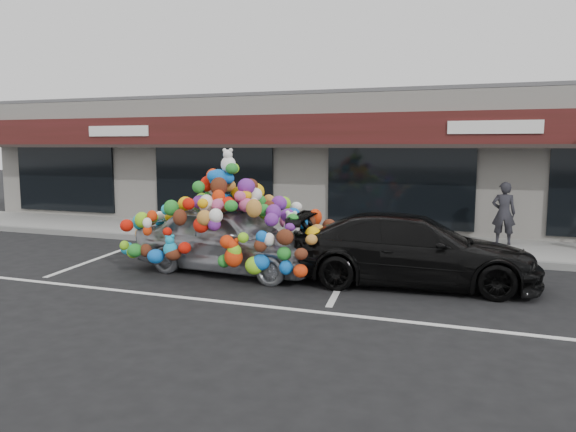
% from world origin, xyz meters
% --- Properties ---
extents(ground, '(90.00, 90.00, 0.00)m').
position_xyz_m(ground, '(0.00, 0.00, 0.00)').
color(ground, black).
rests_on(ground, ground).
extents(shop_building, '(24.00, 7.20, 4.31)m').
position_xyz_m(shop_building, '(0.00, 8.44, 2.16)').
color(shop_building, white).
rests_on(shop_building, ground).
extents(sidewalk, '(26.00, 3.00, 0.15)m').
position_xyz_m(sidewalk, '(0.00, 4.00, 0.07)').
color(sidewalk, gray).
rests_on(sidewalk, ground).
extents(kerb, '(26.00, 0.18, 0.16)m').
position_xyz_m(kerb, '(0.00, 2.50, 0.07)').
color(kerb, slate).
rests_on(kerb, ground).
extents(parking_stripe_left, '(0.73, 4.37, 0.01)m').
position_xyz_m(parking_stripe_left, '(-3.20, 0.20, 0.00)').
color(parking_stripe_left, silver).
rests_on(parking_stripe_left, ground).
extents(parking_stripe_mid, '(0.73, 4.37, 0.01)m').
position_xyz_m(parking_stripe_mid, '(2.80, 0.20, 0.00)').
color(parking_stripe_mid, silver).
rests_on(parking_stripe_mid, ground).
extents(lane_line, '(14.00, 0.12, 0.01)m').
position_xyz_m(lane_line, '(2.00, -2.30, 0.00)').
color(lane_line, silver).
rests_on(lane_line, ground).
extents(toy_car, '(3.02, 4.59, 2.58)m').
position_xyz_m(toy_car, '(0.39, -0.15, 0.88)').
color(toy_car, '#B3B8BF').
rests_on(toy_car, ground).
extents(black_sedan, '(2.34, 4.83, 1.35)m').
position_xyz_m(black_sedan, '(4.17, 0.06, 0.68)').
color(black_sedan, black).
rests_on(black_sedan, ground).
extents(pedestrian_a, '(0.60, 0.41, 1.60)m').
position_xyz_m(pedestrian_a, '(5.82, 4.54, 0.95)').
color(pedestrian_a, black).
rests_on(pedestrian_a, sidewalk).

